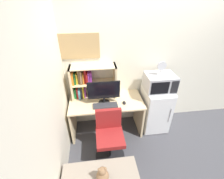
{
  "coord_description": "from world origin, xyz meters",
  "views": [
    {
      "loc": [
        -1.08,
        -2.54,
        2.36
      ],
      "look_at": [
        -0.8,
        -0.35,
        0.97
      ],
      "focal_mm": 24.74,
      "sensor_mm": 36.0,
      "label": 1
    }
  ],
  "objects_px": {
    "microwave": "(160,82)",
    "teddy_bear": "(103,175)",
    "hutch_bookshelf": "(87,81)",
    "wall_corkboard": "(78,46)",
    "mini_fridge": "(155,108)",
    "monitor": "(104,92)",
    "desk_chair": "(110,138)",
    "keyboard": "(105,106)",
    "desk_fan": "(162,68)",
    "computer_mouse": "(124,103)"
  },
  "relations": [
    {
      "from": "mini_fridge",
      "to": "microwave",
      "type": "height_order",
      "value": "microwave"
    },
    {
      "from": "hutch_bookshelf",
      "to": "keyboard",
      "type": "height_order",
      "value": "hutch_bookshelf"
    },
    {
      "from": "hutch_bookshelf",
      "to": "keyboard",
      "type": "relative_size",
      "value": 1.89
    },
    {
      "from": "hutch_bookshelf",
      "to": "teddy_bear",
      "type": "height_order",
      "value": "hutch_bookshelf"
    },
    {
      "from": "wall_corkboard",
      "to": "keyboard",
      "type": "bearing_deg",
      "value": -49.39
    },
    {
      "from": "monitor",
      "to": "teddy_bear",
      "type": "distance_m",
      "value": 1.23
    },
    {
      "from": "computer_mouse",
      "to": "desk_fan",
      "type": "relative_size",
      "value": 0.39
    },
    {
      "from": "monitor",
      "to": "microwave",
      "type": "height_order",
      "value": "microwave"
    },
    {
      "from": "mini_fridge",
      "to": "teddy_bear",
      "type": "bearing_deg",
      "value": -132.21
    },
    {
      "from": "hutch_bookshelf",
      "to": "monitor",
      "type": "relative_size",
      "value": 1.45
    },
    {
      "from": "mini_fridge",
      "to": "desk_chair",
      "type": "bearing_deg",
      "value": -148.66
    },
    {
      "from": "microwave",
      "to": "teddy_bear",
      "type": "xyz_separation_m",
      "value": [
        -1.12,
        -1.24,
        -0.49
      ]
    },
    {
      "from": "hutch_bookshelf",
      "to": "keyboard",
      "type": "bearing_deg",
      "value": -49.75
    },
    {
      "from": "hutch_bookshelf",
      "to": "teddy_bear",
      "type": "distance_m",
      "value": 1.5
    },
    {
      "from": "hutch_bookshelf",
      "to": "wall_corkboard",
      "type": "relative_size",
      "value": 1.13
    },
    {
      "from": "hutch_bookshelf",
      "to": "desk_chair",
      "type": "relative_size",
      "value": 0.91
    },
    {
      "from": "mini_fridge",
      "to": "desk_chair",
      "type": "distance_m",
      "value": 1.13
    },
    {
      "from": "wall_corkboard",
      "to": "teddy_bear",
      "type": "bearing_deg",
      "value": -80.55
    },
    {
      "from": "microwave",
      "to": "teddy_bear",
      "type": "height_order",
      "value": "microwave"
    },
    {
      "from": "computer_mouse",
      "to": "monitor",
      "type": "bearing_deg",
      "value": 170.12
    },
    {
      "from": "desk_chair",
      "to": "mini_fridge",
      "type": "bearing_deg",
      "value": 31.34
    },
    {
      "from": "desk_fan",
      "to": "teddy_bear",
      "type": "height_order",
      "value": "desk_fan"
    },
    {
      "from": "desk_fan",
      "to": "desk_chair",
      "type": "relative_size",
      "value": 0.28
    },
    {
      "from": "microwave",
      "to": "monitor",
      "type": "bearing_deg",
      "value": -175.29
    },
    {
      "from": "teddy_bear",
      "to": "desk_fan",
      "type": "bearing_deg",
      "value": 48.16
    },
    {
      "from": "keyboard",
      "to": "hutch_bookshelf",
      "type": "bearing_deg",
      "value": 130.25
    },
    {
      "from": "keyboard",
      "to": "desk_fan",
      "type": "height_order",
      "value": "desk_fan"
    },
    {
      "from": "desk_fan",
      "to": "desk_chair",
      "type": "distance_m",
      "value": 1.44
    },
    {
      "from": "monitor",
      "to": "desk_fan",
      "type": "distance_m",
      "value": 1.04
    },
    {
      "from": "hutch_bookshelf",
      "to": "desk_fan",
      "type": "xyz_separation_m",
      "value": [
        1.26,
        -0.18,
        0.26
      ]
    },
    {
      "from": "monitor",
      "to": "desk_fan",
      "type": "xyz_separation_m",
      "value": [
        0.98,
        0.08,
        0.35
      ]
    },
    {
      "from": "teddy_bear",
      "to": "monitor",
      "type": "bearing_deg",
      "value": 84.01
    },
    {
      "from": "hutch_bookshelf",
      "to": "desk_chair",
      "type": "xyz_separation_m",
      "value": [
        0.31,
        -0.76,
        -0.65
      ]
    },
    {
      "from": "desk_chair",
      "to": "keyboard",
      "type": "bearing_deg",
      "value": 93.09
    },
    {
      "from": "keyboard",
      "to": "microwave",
      "type": "relative_size",
      "value": 0.82
    },
    {
      "from": "keyboard",
      "to": "teddy_bear",
      "type": "bearing_deg",
      "value": -97.17
    },
    {
      "from": "mini_fridge",
      "to": "wall_corkboard",
      "type": "xyz_separation_m",
      "value": [
        -1.37,
        0.28,
        1.19
      ]
    },
    {
      "from": "computer_mouse",
      "to": "desk_chair",
      "type": "bearing_deg",
      "value": -124.93
    },
    {
      "from": "monitor",
      "to": "microwave",
      "type": "bearing_deg",
      "value": 4.71
    },
    {
      "from": "wall_corkboard",
      "to": "monitor",
      "type": "bearing_deg",
      "value": -44.16
    },
    {
      "from": "microwave",
      "to": "desk_chair",
      "type": "height_order",
      "value": "microwave"
    },
    {
      "from": "keyboard",
      "to": "mini_fridge",
      "type": "height_order",
      "value": "mini_fridge"
    },
    {
      "from": "computer_mouse",
      "to": "wall_corkboard",
      "type": "distance_m",
      "value": 1.22
    },
    {
      "from": "mini_fridge",
      "to": "teddy_bear",
      "type": "xyz_separation_m",
      "value": [
        -1.12,
        -1.23,
        0.1
      ]
    },
    {
      "from": "monitor",
      "to": "desk_chair",
      "type": "relative_size",
      "value": 0.63
    },
    {
      "from": "monitor",
      "to": "mini_fridge",
      "type": "xyz_separation_m",
      "value": [
        1.0,
        0.08,
        -0.52
      ]
    },
    {
      "from": "computer_mouse",
      "to": "desk_fan",
      "type": "xyz_separation_m",
      "value": [
        0.63,
        0.14,
        0.57
      ]
    },
    {
      "from": "computer_mouse",
      "to": "desk_fan",
      "type": "distance_m",
      "value": 0.86
    },
    {
      "from": "teddy_bear",
      "to": "hutch_bookshelf",
      "type": "bearing_deg",
      "value": 96.31
    },
    {
      "from": "desk_chair",
      "to": "wall_corkboard",
      "type": "bearing_deg",
      "value": 115.19
    }
  ]
}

